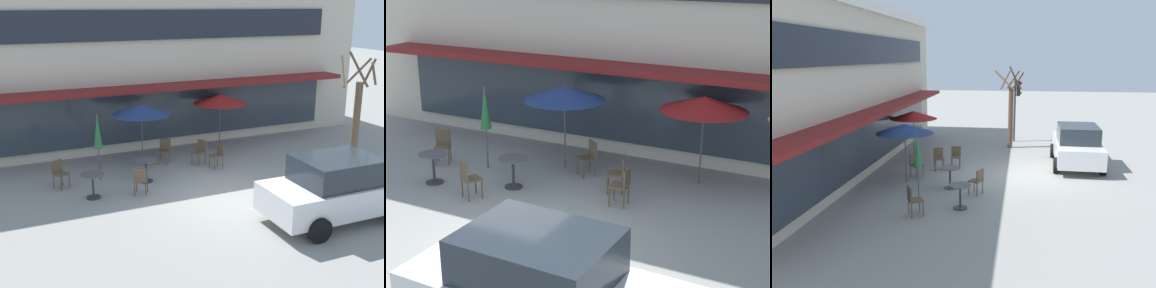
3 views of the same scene
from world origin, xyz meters
The scene contains 15 objects.
ground_plane centered at (0.00, 0.00, 0.00)m, with size 80.00×80.00×0.00m, color gray.
building_facade centered at (0.00, 9.96, 3.36)m, with size 19.02×9.10×6.72m.
cafe_table_near_wall centered at (-3.65, 1.88, 0.52)m, with size 0.70×0.70×0.76m.
cafe_table_streetside centered at (-1.75, 2.54, 0.52)m, with size 0.70×0.70×0.76m.
patio_umbrella_green_folded centered at (-3.09, 3.34, 1.63)m, with size 0.28×0.28×2.20m.
patio_umbrella_cream_folded centered at (2.15, 4.88, 2.02)m, with size 2.10×2.10×2.20m.
patio_umbrella_corner_open centered at (-1.29, 4.28, 2.02)m, with size 2.10×2.10×2.20m.
cafe_chair_0 centered at (-0.50, 4.12, 0.53)m, with size 0.56×0.56×0.89m.
cafe_chair_1 centered at (-2.29, 1.50, 0.53)m, with size 0.54×0.54×0.89m.
cafe_chair_2 centered at (1.00, 2.78, 0.53)m, with size 0.43×0.43×0.89m.
cafe_chair_3 centered at (-4.41, 3.16, 0.53)m, with size 0.55×0.55×0.89m.
cafe_chair_4 centered at (0.62, 3.44, 0.53)m, with size 0.52×0.52×0.89m.
parked_sedan centered at (2.00, -2.26, 0.88)m, with size 4.23×2.08×1.76m.
street_tree centered at (5.15, 0.66, 1.89)m, with size 1.48×1.48×4.12m.
traffic_light_pole centered at (6.74, 0.39, 2.30)m, with size 0.26×0.44×3.40m.
Camera 3 is at (-15.30, 0.09, 4.59)m, focal length 38.00 mm.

